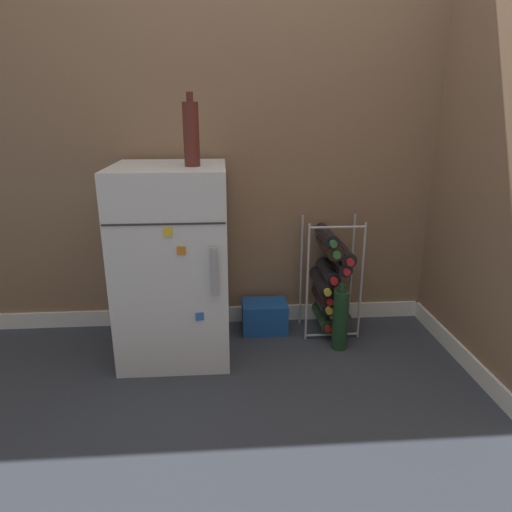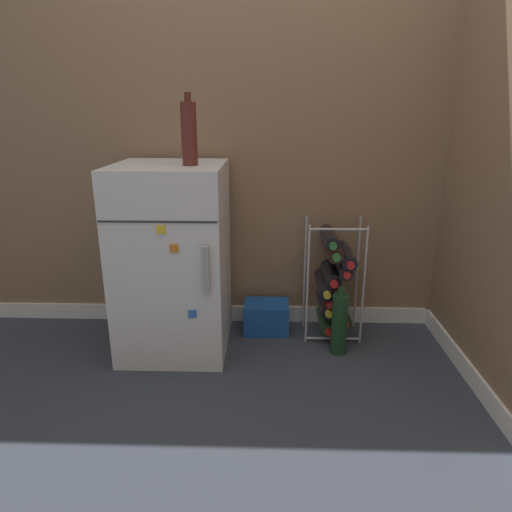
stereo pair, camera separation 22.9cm
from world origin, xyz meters
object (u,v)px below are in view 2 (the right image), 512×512
at_px(soda_box, 266,317).
at_px(loose_bottle_floor, 339,323).
at_px(mini_fridge, 173,260).
at_px(fridge_top_bottle, 189,133).
at_px(wine_rack, 332,278).

relative_size(soda_box, loose_bottle_floor, 0.69).
distance_m(mini_fridge, fridge_top_bottle, 0.62).
xyz_separation_m(wine_rack, loose_bottle_floor, (0.02, -0.20, -0.17)).
xyz_separation_m(mini_fridge, fridge_top_bottle, (0.11, -0.05, 0.60)).
distance_m(soda_box, fridge_top_bottle, 1.07).
height_order(soda_box, fridge_top_bottle, fridge_top_bottle).
bearing_deg(mini_fridge, soda_box, 19.83).
relative_size(mini_fridge, fridge_top_bottle, 2.98).
xyz_separation_m(soda_box, fridge_top_bottle, (-0.34, -0.22, 0.98)).
distance_m(fridge_top_bottle, loose_bottle_floor, 1.15).
relative_size(fridge_top_bottle, loose_bottle_floor, 0.89).
relative_size(wine_rack, soda_box, 2.60).
distance_m(wine_rack, soda_box, 0.42).
height_order(soda_box, loose_bottle_floor, loose_bottle_floor).
bearing_deg(mini_fridge, fridge_top_bottle, -24.13).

